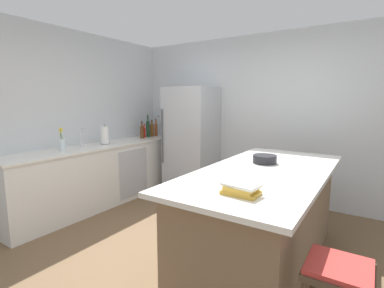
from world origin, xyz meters
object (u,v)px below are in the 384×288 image
at_px(paper_towel_roll, 105,136).
at_px(vinegar_bottle, 156,129).
at_px(sink_faucet, 81,136).
at_px(soda_bottle, 159,128).
at_px(kitchen_island, 263,217).
at_px(flower_vase, 62,143).
at_px(whiskey_bottle, 152,130).
at_px(mixing_bowl, 265,159).
at_px(refrigerator, 192,141).
at_px(syrup_bottle, 142,132).
at_px(hot_sauce_bottle, 144,132).
at_px(bar_stool, 338,284).
at_px(cookbook_stack, 241,189).
at_px(wine_bottle, 148,129).

xyz_separation_m(paper_towel_roll, vinegar_bottle, (-0.01, 1.21, -0.00)).
distance_m(sink_faucet, vinegar_bottle, 1.58).
bearing_deg(soda_bottle, kitchen_island, -31.52).
height_order(flower_vase, vinegar_bottle, vinegar_bottle).
relative_size(kitchen_island, whiskey_bottle, 7.46).
bearing_deg(mixing_bowl, soda_bottle, 152.15).
bearing_deg(vinegar_bottle, sink_faucet, -91.79).
height_order(refrigerator, syrup_bottle, refrigerator).
distance_m(hot_sauce_bottle, syrup_bottle, 0.09).
xyz_separation_m(soda_bottle, mixing_bowl, (2.55, -1.35, -0.09)).
xyz_separation_m(bar_stool, cookbook_stack, (-0.64, 0.07, 0.43)).
xyz_separation_m(kitchen_island, refrigerator, (-1.80, 1.48, 0.43)).
distance_m(syrup_bottle, cookbook_stack, 3.36).
bearing_deg(hot_sauce_bottle, bar_stool, -31.54).
height_order(vinegar_bottle, whiskey_bottle, vinegar_bottle).
bearing_deg(refrigerator, sink_faucet, -120.34).
height_order(flower_vase, mixing_bowl, flower_vase).
bearing_deg(syrup_bottle, paper_towel_roll, -89.06).
bearing_deg(hot_sauce_bottle, mixing_bowl, -20.56).
distance_m(kitchen_island, paper_towel_roll, 2.72).
distance_m(flower_vase, soda_bottle, 2.01).
xyz_separation_m(kitchen_island, soda_bottle, (-2.66, 1.63, 0.59)).
distance_m(whiskey_bottle, syrup_bottle, 0.28).
relative_size(hot_sauce_bottle, cookbook_stack, 0.93).
height_order(bar_stool, wine_bottle, wine_bottle).
height_order(flower_vase, paper_towel_roll, paper_towel_roll).
xyz_separation_m(refrigerator, cookbook_stack, (1.89, -2.26, 0.08)).
bearing_deg(wine_bottle, hot_sauce_bottle, -92.29).
bearing_deg(soda_bottle, sink_faucet, -91.27).
relative_size(vinegar_bottle, cookbook_stack, 1.24).
xyz_separation_m(kitchen_island, mixing_bowl, (-0.10, 0.28, 0.50)).
xyz_separation_m(vinegar_bottle, hot_sauce_bottle, (-0.03, -0.29, -0.03)).
distance_m(whiskey_bottle, mixing_bowl, 2.81).
relative_size(paper_towel_roll, mixing_bowl, 1.27).
bearing_deg(kitchen_island, whiskey_bottle, 151.58).
bearing_deg(wine_bottle, mixing_bowl, -22.40).
relative_size(soda_bottle, mixing_bowl, 1.53).
distance_m(soda_bottle, cookbook_stack, 3.65).
bearing_deg(wine_bottle, syrup_bottle, -83.97).
distance_m(flower_vase, wine_bottle, 1.72).
bearing_deg(kitchen_island, paper_towel_roll, 172.96).
xyz_separation_m(bar_stool, wine_bottle, (-3.40, 2.18, 0.53)).
xyz_separation_m(flower_vase, cookbook_stack, (2.74, -0.40, -0.04)).
bearing_deg(soda_bottle, flower_vase, -89.84).
height_order(whiskey_bottle, cookbook_stack, whiskey_bottle).
relative_size(paper_towel_roll, syrup_bottle, 1.03).
distance_m(kitchen_island, hot_sauce_bottle, 3.00).
bearing_deg(wine_bottle, refrigerator, 9.24).
bearing_deg(paper_towel_roll, hot_sauce_bottle, 92.27).
relative_size(refrigerator, bar_stool, 2.71).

